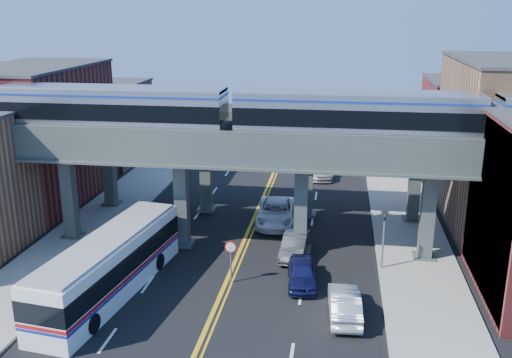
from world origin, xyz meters
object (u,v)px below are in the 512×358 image
Objects in this scene: car_parked_curb at (345,304)px; transit_bus at (110,266)px; car_lane_b at (295,245)px; stop_sign at (231,255)px; transit_train at (356,116)px; car_lane_a at (302,273)px; car_lane_c at (276,212)px; car_lane_d at (321,169)px; traffic_signal at (384,235)px.

transit_bus is at bearing -6.89° from car_parked_curb.
transit_bus reaches higher than car_lane_b.
stop_sign is at bearing -62.83° from transit_bus.
transit_train is 11.01× the size of car_lane_a.
car_lane_c is 1.16× the size of car_lane_d.
transit_bus is 2.86× the size of car_parked_curb.
car_lane_d is 26.05m from car_parked_curb.
traffic_signal reaches higher than car_lane_a.
stop_sign is 4.30m from car_lane_a.
car_lane_a is at bearing -120.87° from transit_train.
car_lane_a is at bearing 5.10° from stop_sign.
traffic_signal is at bearing -46.65° from car_lane_c.
transit_bus reaches higher than stop_sign.
stop_sign is 23.40m from car_lane_d.
car_lane_d is at bearing -88.96° from car_parked_curb.
car_lane_b is 7.97m from car_parked_curb.
car_parked_curb is (2.24, -25.95, -0.02)m from car_lane_d.
traffic_signal is 16.29m from transit_bus.
car_lane_b is at bearing -74.66° from car_lane_c.
traffic_signal is at bearing 18.63° from stop_sign.
car_lane_d is (-4.53, 19.97, -1.54)m from traffic_signal.
car_lane_a is at bearing -57.70° from car_parked_curb.
car_lane_b is at bearing -48.60° from transit_bus.
transit_train is 11.27× the size of traffic_signal.
transit_train is 11.34m from stop_sign.
stop_sign is 0.43× the size of car_lane_c.
car_lane_c is at bearing 99.52° from car_lane_a.
car_lane_d is (0.97, 18.66, 0.04)m from car_lane_b.
car_lane_c is (-5.42, 5.08, -8.38)m from transit_train.
traffic_signal is (8.90, 3.00, 0.54)m from stop_sign.
car_parked_curb is at bearing -110.90° from traffic_signal.
car_lane_c reaches higher than car_parked_curb.
transit_train is 10.08m from car_lane_a.
transit_train is 11.20m from car_lane_c.
stop_sign reaches higher than car_lane_d.
car_parked_curb is (-2.29, -5.99, -1.56)m from traffic_signal.
car_lane_d is at bearing 90.71° from car_lane_b.
transit_train is at bearing -96.12° from car_parked_curb.
car_parked_curb is at bearing -85.32° from transit_bus.
traffic_signal is 0.93× the size of car_lane_b.
car_lane_c is at bearing 136.89° from transit_train.
car_lane_b is 18.68m from car_lane_d.
car_lane_c reaches higher than car_lane_a.
car_lane_d reaches higher than car_lane_a.
car_lane_d is (0.21, 22.60, 0.05)m from car_lane_a.
transit_train is 17.04m from transit_bus.
stop_sign is 0.20× the size of transit_bus.
car_lane_b is 6.07m from car_lane_c.
car_lane_c is (-1.90, 5.77, 0.12)m from car_lane_b.
car_lane_c is at bearing 136.28° from traffic_signal.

